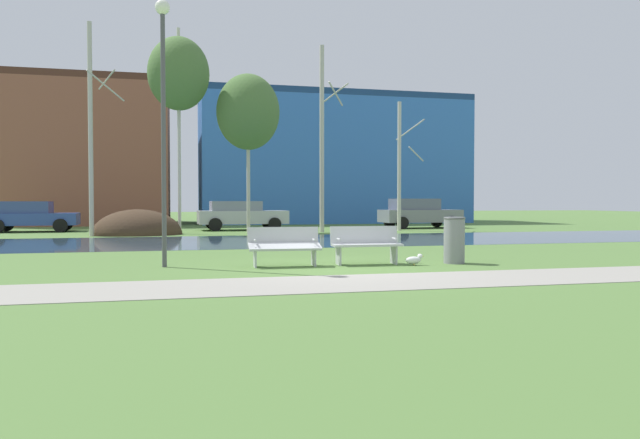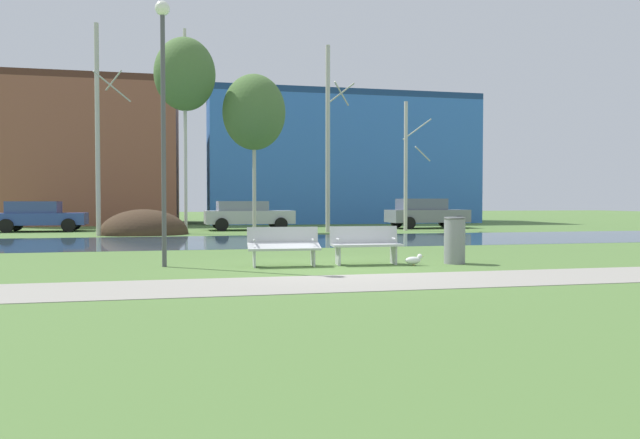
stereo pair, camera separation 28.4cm
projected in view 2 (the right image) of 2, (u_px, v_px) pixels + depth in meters
name	position (u px, v px, depth m)	size (l,w,h in m)	color
ground_plane	(271.00, 239.00, 22.57)	(120.00, 120.00, 0.00)	#517538
paved_path_strip	(361.00, 282.00, 10.55)	(60.00, 2.14, 0.01)	gray
river_band	(274.00, 241.00, 21.62)	(80.00, 7.04, 0.01)	#2D475B
soil_mound	(144.00, 234.00, 25.91)	(3.81, 3.08, 2.20)	#423021
bench_left	(284.00, 245.00, 13.18)	(1.62, 0.63, 0.87)	#B2B5B7
bench_right	(366.00, 244.00, 13.58)	(1.62, 0.63, 0.87)	#B2B5B7
trash_bin	(455.00, 240.00, 13.75)	(0.51, 0.51, 1.08)	gray
seagull	(414.00, 260.00, 13.32)	(0.44, 0.16, 0.26)	white
streetlamp	(163.00, 92.00, 12.98)	(0.32, 0.32, 5.82)	#4C4C51
birch_far_left	(98.00, 128.00, 24.55)	(1.46, 2.37, 8.80)	#BCB7A8
birch_left	(185.00, 75.00, 26.03)	(2.67, 2.67, 9.02)	beige
birch_center_left	(254.00, 112.00, 27.03)	(2.87, 2.87, 7.24)	#BCB7A8
birch_center	(328.00, 137.00, 27.56)	(1.36, 2.22, 8.68)	#BCB7A8
birch_center_right	(407.00, 165.00, 29.03)	(1.37, 2.51, 6.32)	beige
parked_van_nearest_blue	(39.00, 216.00, 28.36)	(4.11, 2.23, 1.44)	#2D4793
parked_sedan_second_silver	(247.00, 215.00, 29.84)	(4.48, 2.12, 1.45)	#B2B5BC
parked_hatch_third_grey	(426.00, 213.00, 31.81)	(4.36, 2.09, 1.59)	slate
building_brick_low	(96.00, 154.00, 38.02)	(10.18, 8.39, 8.91)	brown
building_blue_store	(339.00, 160.00, 41.04)	(17.81, 7.54, 8.57)	#3870C6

